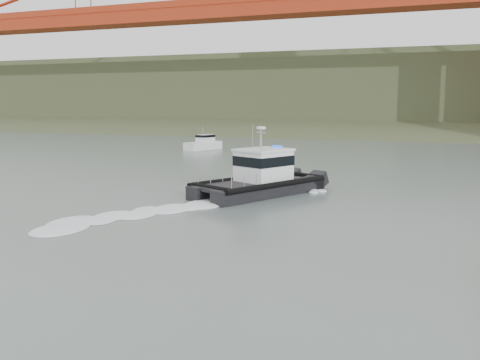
{
  "coord_description": "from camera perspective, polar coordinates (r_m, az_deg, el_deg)",
  "views": [
    {
      "loc": [
        8.6,
        -16.9,
        6.13
      ],
      "look_at": [
        -0.58,
        7.1,
        2.4
      ],
      "focal_mm": 40.0,
      "sensor_mm": 36.0,
      "label": 1
    }
  ],
  "objects": [
    {
      "name": "motorboat",
      "position": [
        70.65,
        -3.89,
        3.89
      ],
      "size": [
        3.47,
        5.91,
        3.08
      ],
      "rotation": [
        0.0,
        0.0,
        -0.31
      ],
      "color": "silver",
      "rests_on": "ground"
    },
    {
      "name": "headlands",
      "position": [
        142.67,
        17.66,
        8.24
      ],
      "size": [
        500.0,
        105.36,
        27.12
      ],
      "color": "#384527",
      "rests_on": "ground"
    },
    {
      "name": "ground",
      "position": [
        19.93,
        -5.83,
        -9.69
      ],
      "size": [
        400.0,
        400.0,
        0.0
      ],
      "primitive_type": "plane",
      "color": "#546460",
      "rests_on": "ground"
    },
    {
      "name": "patrol_boat",
      "position": [
        35.9,
        2.2,
        0.33
      ],
      "size": [
        7.36,
        10.27,
        4.71
      ],
      "rotation": [
        0.0,
        0.0,
        -0.44
      ],
      "color": "black",
      "rests_on": "ground"
    }
  ]
}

